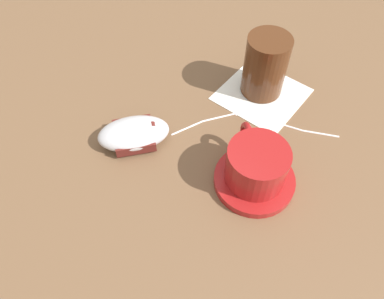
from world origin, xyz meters
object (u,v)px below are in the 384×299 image
Objects in this scene: coffee_cup at (256,164)px; drinking_glass at (265,66)px; saucer at (254,180)px; computer_mouse at (134,133)px.

drinking_glass is at bearing 125.54° from coffee_cup.
saucer is 0.20m from computer_mouse.
coffee_cup is 0.20m from computer_mouse.
drinking_glass is at bearing 126.14° from saucer.
coffee_cup reaches higher than computer_mouse.
computer_mouse is at bearing -157.75° from saucer.
saucer is at bearing 22.25° from computer_mouse.
drinking_glass is (-0.11, 0.16, 0.01)m from coffee_cup.
saucer is 0.92× the size of computer_mouse.
saucer is at bearing -53.86° from drinking_glass.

